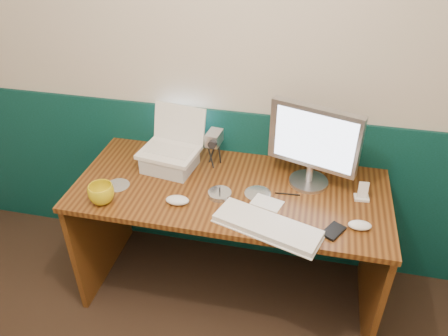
% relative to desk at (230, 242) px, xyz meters
% --- Properties ---
extents(back_wall, '(3.50, 0.04, 2.50)m').
position_rel_desk_xyz_m(back_wall, '(-0.11, 0.37, 0.88)').
color(back_wall, beige).
rests_on(back_wall, ground).
extents(wainscot, '(3.48, 0.02, 1.00)m').
position_rel_desk_xyz_m(wainscot, '(-0.11, 0.36, 0.12)').
color(wainscot, '#062D24').
rests_on(wainscot, ground).
extents(desk, '(1.60, 0.70, 0.75)m').
position_rel_desk_xyz_m(desk, '(0.00, 0.00, 0.00)').
color(desk, '#3E1E0B').
rests_on(desk, ground).
extents(laptop_riser, '(0.29, 0.25, 0.09)m').
position_rel_desk_xyz_m(laptop_riser, '(-0.36, 0.11, 0.42)').
color(laptop_riser, silver).
rests_on(laptop_riser, desk).
extents(laptop, '(0.33, 0.27, 0.25)m').
position_rel_desk_xyz_m(laptop, '(-0.36, 0.11, 0.59)').
color(laptop, white).
rests_on(laptop, laptop_riser).
extents(monitor, '(0.47, 0.26, 0.45)m').
position_rel_desk_xyz_m(monitor, '(0.39, 0.13, 0.60)').
color(monitor, '#AAAAAE').
rests_on(monitor, desk).
extents(keyboard, '(0.51, 0.30, 0.03)m').
position_rel_desk_xyz_m(keyboard, '(0.23, -0.27, 0.39)').
color(keyboard, white).
rests_on(keyboard, desk).
extents(mouse_right, '(0.11, 0.07, 0.04)m').
position_rel_desk_xyz_m(mouse_right, '(0.63, -0.17, 0.39)').
color(mouse_right, white).
rests_on(mouse_right, desk).
extents(mouse_left, '(0.12, 0.08, 0.04)m').
position_rel_desk_xyz_m(mouse_left, '(-0.22, -0.18, 0.39)').
color(mouse_left, white).
rests_on(mouse_left, desk).
extents(mug, '(0.16, 0.16, 0.10)m').
position_rel_desk_xyz_m(mug, '(-0.59, -0.25, 0.42)').
color(mug, gold).
rests_on(mug, desk).
extents(camcorder, '(0.11, 0.15, 0.21)m').
position_rel_desk_xyz_m(camcorder, '(-0.13, 0.20, 0.48)').
color(camcorder, '#B8B8BD').
rests_on(camcorder, desk).
extents(cd_spindle, '(0.12, 0.12, 0.02)m').
position_rel_desk_xyz_m(cd_spindle, '(-0.04, -0.08, 0.39)').
color(cd_spindle, '#B3BAC3').
rests_on(cd_spindle, desk).
extents(cd_loose_a, '(0.12, 0.12, 0.00)m').
position_rel_desk_xyz_m(cd_loose_a, '(-0.57, -0.11, 0.38)').
color(cd_loose_a, silver).
rests_on(cd_loose_a, desk).
extents(cd_loose_b, '(0.13, 0.13, 0.00)m').
position_rel_desk_xyz_m(cd_loose_b, '(0.14, -0.02, 0.38)').
color(cd_loose_b, '#AFB8BF').
rests_on(cd_loose_b, desk).
extents(pen, '(0.12, 0.02, 0.01)m').
position_rel_desk_xyz_m(pen, '(0.29, 0.01, 0.38)').
color(pen, black).
rests_on(pen, desk).
extents(papers, '(0.17, 0.13, 0.00)m').
position_rel_desk_xyz_m(papers, '(0.20, -0.08, 0.38)').
color(papers, white).
rests_on(papers, desk).
extents(dock, '(0.07, 0.06, 0.01)m').
position_rel_desk_xyz_m(dock, '(0.65, 0.05, 0.38)').
color(dock, white).
rests_on(dock, desk).
extents(music_player, '(0.05, 0.03, 0.08)m').
position_rel_desk_xyz_m(music_player, '(0.65, 0.05, 0.43)').
color(music_player, white).
rests_on(music_player, dock).
extents(pda, '(0.12, 0.13, 0.01)m').
position_rel_desk_xyz_m(pda, '(0.52, -0.23, 0.38)').
color(pda, black).
rests_on(pda, desk).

